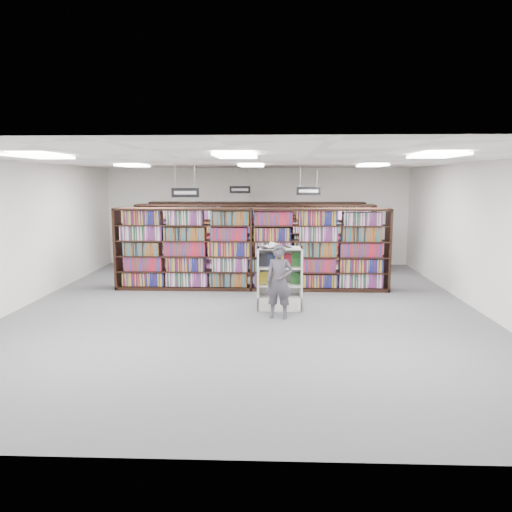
{
  "coord_description": "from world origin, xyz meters",
  "views": [
    {
      "loc": [
        0.59,
        -10.64,
        2.79
      ],
      "look_at": [
        0.17,
        0.5,
        1.1
      ],
      "focal_mm": 35.0,
      "sensor_mm": 36.0,
      "label": 1
    }
  ],
  "objects_px": {
    "bookshelf_row_near": "(252,249)",
    "open_book": "(274,246)",
    "shopper": "(279,282)",
    "endcap_display": "(279,288)"
  },
  "relations": [
    {
      "from": "bookshelf_row_near",
      "to": "shopper",
      "type": "distance_m",
      "value": 2.8
    },
    {
      "from": "bookshelf_row_near",
      "to": "shopper",
      "type": "relative_size",
      "value": 4.61
    },
    {
      "from": "open_book",
      "to": "shopper",
      "type": "height_order",
      "value": "shopper"
    },
    {
      "from": "bookshelf_row_near",
      "to": "open_book",
      "type": "relative_size",
      "value": 9.51
    },
    {
      "from": "bookshelf_row_near",
      "to": "open_book",
      "type": "distance_m",
      "value": 2.13
    },
    {
      "from": "endcap_display",
      "to": "open_book",
      "type": "bearing_deg",
      "value": -146.74
    },
    {
      "from": "bookshelf_row_near",
      "to": "open_book",
      "type": "bearing_deg",
      "value": -73.79
    },
    {
      "from": "endcap_display",
      "to": "open_book",
      "type": "relative_size",
      "value": 1.86
    },
    {
      "from": "bookshelf_row_near",
      "to": "endcap_display",
      "type": "height_order",
      "value": "bookshelf_row_near"
    },
    {
      "from": "shopper",
      "to": "endcap_display",
      "type": "bearing_deg",
      "value": 98.07
    }
  ]
}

